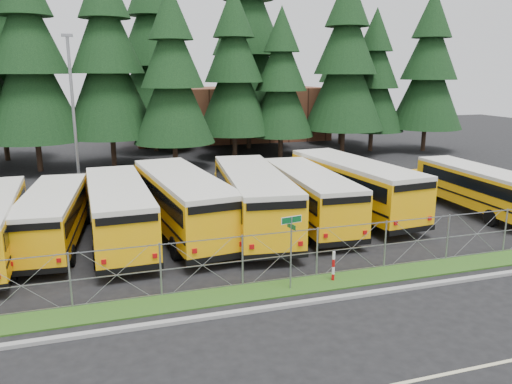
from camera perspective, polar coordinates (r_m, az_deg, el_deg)
ground at (r=21.17m, az=8.29°, el=-8.18°), size 120.00×120.00×0.00m
curb at (r=18.64m, az=12.47°, el=-11.29°), size 50.00×0.25×0.12m
grass_verge at (r=19.77m, az=10.44°, el=-9.80°), size 50.00×1.40×0.06m
road_lane_line at (r=15.15m, az=22.10°, el=-18.47°), size 50.00×0.12×0.01m
chainlink_fence at (r=19.98m, az=9.62°, el=-6.51°), size 44.00×0.10×2.00m
brick_building at (r=59.70m, az=-3.09°, el=8.95°), size 22.00×10.00×6.00m
bus_1 at (r=24.63m, az=-22.07°, el=-2.78°), size 3.12×9.96×2.57m
bus_2 at (r=24.06m, az=-15.49°, el=-2.27°), size 2.99×11.01×2.86m
bus_3 at (r=24.62m, az=-8.57°, el=-1.36°), size 4.09×11.83×3.04m
bus_4 at (r=24.97m, az=-0.47°, el=-0.96°), size 4.06×11.93×3.07m
bus_5 at (r=26.26m, az=5.79°, el=-0.57°), size 3.10×10.87×2.82m
bus_6 at (r=28.39m, az=10.64°, el=0.56°), size 3.86×11.79×3.04m
bus_east at (r=31.08m, az=23.47°, el=0.34°), size 2.51×9.85×2.57m
street_sign at (r=17.98m, az=4.04°, el=-5.16°), size 0.83×0.55×2.81m
striped_bollard at (r=19.35m, az=8.83°, el=-8.43°), size 0.11×0.11×1.20m
light_standard at (r=35.22m, az=-20.17°, el=9.02°), size 0.70×0.35×10.14m
conifer_2 at (r=43.14m, az=-24.46°, el=13.26°), size 7.64×7.64×16.89m
conifer_3 at (r=43.61m, az=-16.60°, el=13.94°), size 7.67×7.67×16.97m
conifer_4 at (r=41.26m, az=-9.53°, el=12.66°), size 6.57×6.57×14.53m
conifer_5 at (r=45.98m, az=-2.52°, el=13.35°), size 6.89×6.89×15.24m
conifer_6 at (r=46.57m, az=2.89°, el=12.29°), size 6.12×6.12×13.53m
conifer_7 at (r=48.41m, az=10.19°, el=14.07°), size 7.58×7.58×16.76m
conifer_8 at (r=51.45m, az=13.32°, el=12.23°), size 6.24×6.24×13.81m
conifer_9 at (r=52.99m, az=19.15°, el=12.85°), size 7.05×7.05×15.59m
conifer_11 at (r=51.06m, az=-11.78°, el=14.90°), size 8.34×8.34×18.44m
conifer_12 at (r=52.00m, az=-0.88°, el=16.46°), size 9.41×9.41×20.81m
conifer_13 at (r=56.30m, az=9.87°, el=12.98°), size 6.69×6.69×14.79m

